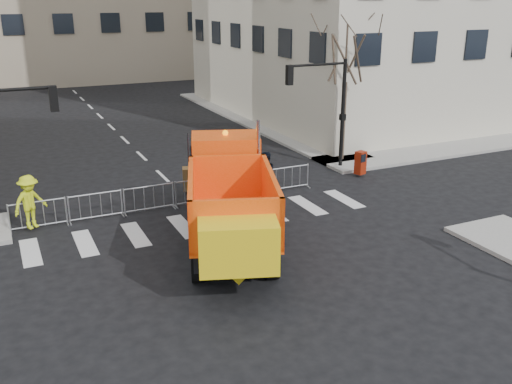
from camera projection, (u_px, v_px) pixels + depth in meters
name	position (u px, v px, depth m)	size (l,w,h in m)	color
ground	(275.00, 284.00, 17.19)	(120.00, 120.00, 0.00)	black
sidewalk_back	(185.00, 196.00, 24.44)	(64.00, 5.00, 0.15)	gray
traffic_light_right	(343.00, 115.00, 27.85)	(0.18, 0.18, 5.40)	black
crowd_barriers	(174.00, 195.00, 23.21)	(12.60, 0.60, 1.10)	#9EA0A5
street_tree	(344.00, 90.00, 28.64)	(3.00, 3.00, 7.50)	#382B21
plow_truck	(230.00, 196.00, 19.29)	(6.11, 10.85, 4.08)	black
cop_a	(255.00, 182.00, 23.96)	(0.58, 0.38, 1.60)	black
cop_b	(265.00, 176.00, 24.07)	(1.00, 0.78, 2.06)	black
cop_c	(252.00, 181.00, 23.88)	(1.01, 0.42, 1.72)	black
worker	(30.00, 202.00, 20.63)	(1.30, 0.75, 2.01)	#D7EC1B
newspaper_box	(360.00, 163.00, 27.12)	(0.45, 0.40, 1.10)	maroon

